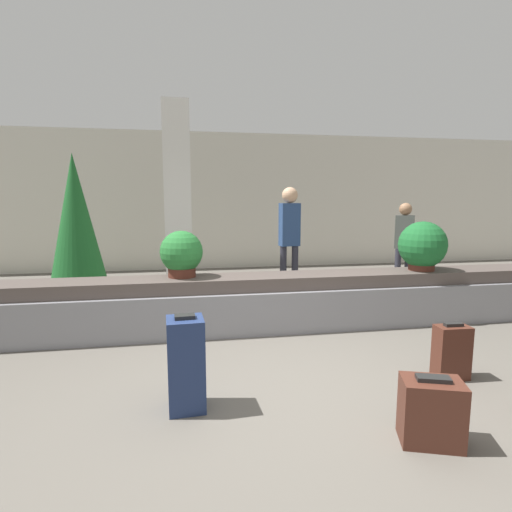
{
  "coord_description": "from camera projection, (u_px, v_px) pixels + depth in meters",
  "views": [
    {
      "loc": [
        -0.87,
        -3.16,
        1.65
      ],
      "look_at": [
        0.0,
        1.74,
        0.94
      ],
      "focal_mm": 28.0,
      "sensor_mm": 36.0,
      "label": 1
    }
  ],
  "objects": [
    {
      "name": "suitcase_3",
      "position": [
        186.0,
        364.0,
        3.12
      ],
      "size": [
        0.3,
        0.29,
        0.77
      ],
      "rotation": [
        0.0,
        0.0,
        0.06
      ],
      "color": "navy",
      "rests_on": "ground_plane"
    },
    {
      "name": "potted_plant_1",
      "position": [
        422.0,
        246.0,
        5.4
      ],
      "size": [
        0.64,
        0.64,
        0.67
      ],
      "color": "#4C2319",
      "rests_on": "carousel"
    },
    {
      "name": "decorated_tree",
      "position": [
        76.0,
        222.0,
        6.5
      ],
      "size": [
        0.93,
        0.93,
        2.39
      ],
      "color": "#4C331E",
      "rests_on": "ground_plane"
    },
    {
      "name": "potted_plant_0",
      "position": [
        181.0,
        254.0,
        4.94
      ],
      "size": [
        0.53,
        0.53,
        0.58
      ],
      "color": "#4C2319",
      "rests_on": "carousel"
    },
    {
      "name": "suitcase_0",
      "position": [
        431.0,
        411.0,
        2.7
      ],
      "size": [
        0.46,
        0.38,
        0.47
      ],
      "rotation": [
        0.0,
        0.0,
        -0.33
      ],
      "color": "#472319",
      "rests_on": "ground_plane"
    },
    {
      "name": "back_wall",
      "position": [
        222.0,
        202.0,
        9.5
      ],
      "size": [
        18.0,
        0.06,
        3.2
      ],
      "color": "beige",
      "rests_on": "ground_plane"
    },
    {
      "name": "traveler_1",
      "position": [
        289.0,
        231.0,
        6.57
      ],
      "size": [
        0.34,
        0.26,
        1.85
      ],
      "rotation": [
        0.0,
        0.0,
        0.15
      ],
      "color": "#282833",
      "rests_on": "ground_plane"
    },
    {
      "name": "suitcase_2",
      "position": [
        451.0,
        352.0,
        3.68
      ],
      "size": [
        0.31,
        0.19,
        0.53
      ],
      "rotation": [
        0.0,
        0.0,
        -0.05
      ],
      "color": "#472319",
      "rests_on": "ground_plane"
    },
    {
      "name": "ground_plane",
      "position": [
        291.0,
        391.0,
        3.46
      ],
      "size": [
        18.0,
        18.0,
        0.0
      ],
      "primitive_type": "plane",
      "color": "#59544C"
    },
    {
      "name": "traveler_0",
      "position": [
        404.0,
        239.0,
        7.26
      ],
      "size": [
        0.37,
        0.33,
        1.59
      ],
      "rotation": [
        0.0,
        0.0,
        -0.59
      ],
      "color": "#282833",
      "rests_on": "ground_plane"
    },
    {
      "name": "pillar",
      "position": [
        178.0,
        202.0,
        6.53
      ],
      "size": [
        0.43,
        0.43,
        3.2
      ],
      "color": "silver",
      "rests_on": "ground_plane"
    },
    {
      "name": "carousel",
      "position": [
        256.0,
        303.0,
        5.11
      ],
      "size": [
        8.7,
        0.7,
        0.69
      ],
      "color": "gray",
      "rests_on": "ground_plane"
    }
  ]
}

